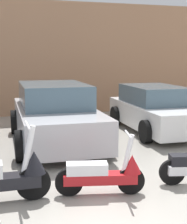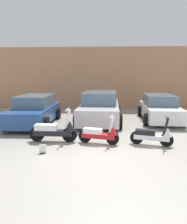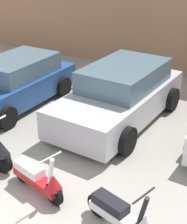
# 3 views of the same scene
# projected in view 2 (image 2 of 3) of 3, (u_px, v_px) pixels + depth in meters

# --- Properties ---
(ground_plane) EXTENTS (28.00, 28.00, 0.00)m
(ground_plane) POSITION_uv_depth(u_px,v_px,m) (99.00, 154.00, 6.29)
(ground_plane) COLOR #9E998E
(wall_back) EXTENTS (19.60, 0.12, 4.00)m
(wall_back) POSITION_uv_depth(u_px,v_px,m) (103.00, 78.00, 14.29)
(wall_back) COLOR tan
(wall_back) RESTS_ON ground_plane
(scooter_front_left) EXTENTS (1.63, 0.59, 1.14)m
(scooter_front_left) POSITION_uv_depth(u_px,v_px,m) (55.00, 130.00, 7.39)
(scooter_front_left) COLOR black
(scooter_front_left) RESTS_ON ground_plane
(scooter_front_right) EXTENTS (1.35, 0.58, 0.95)m
(scooter_front_right) POSITION_uv_depth(u_px,v_px,m) (100.00, 134.00, 7.18)
(scooter_front_right) COLOR black
(scooter_front_right) RESTS_ON ground_plane
(scooter_front_center) EXTENTS (1.34, 0.60, 0.95)m
(scooter_front_center) POSITION_uv_depth(u_px,v_px,m) (153.00, 135.00, 7.02)
(scooter_front_center) COLOR black
(scooter_front_center) RESTS_ON ground_plane
(car_rear_left) EXTENTS (1.89, 3.86, 1.31)m
(car_rear_left) POSITION_uv_depth(u_px,v_px,m) (35.00, 110.00, 10.04)
(car_rear_left) COLOR navy
(car_rear_left) RESTS_ON ground_plane
(car_rear_center) EXTENTS (2.15, 4.26, 1.43)m
(car_rear_center) POSITION_uv_depth(u_px,v_px,m) (100.00, 108.00, 10.48)
(car_rear_center) COLOR #B7B7BC
(car_rear_center) RESTS_ON ground_plane
(car_rear_right) EXTENTS (1.90, 3.77, 1.26)m
(car_rear_right) POSITION_uv_depth(u_px,v_px,m) (159.00, 108.00, 10.78)
(car_rear_right) COLOR white
(car_rear_right) RESTS_ON ground_plane
(placard_near_left_scooter) EXTENTS (0.20, 0.15, 0.26)m
(placard_near_left_scooter) POSITION_uv_depth(u_px,v_px,m) (43.00, 149.00, 6.35)
(placard_near_left_scooter) COLOR black
(placard_near_left_scooter) RESTS_ON ground_plane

